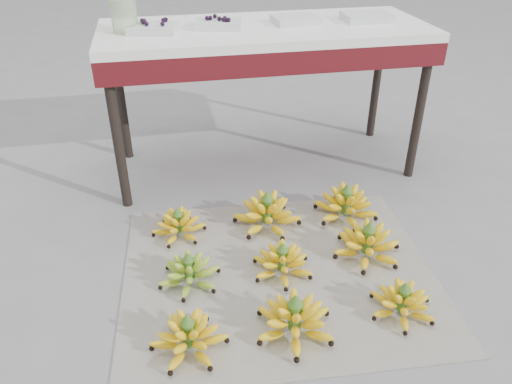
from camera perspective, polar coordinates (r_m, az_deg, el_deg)
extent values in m
plane|color=slate|center=(2.08, 2.57, -9.21)|extent=(60.00, 60.00, 0.00)
cube|color=silver|center=(2.07, 2.59, -9.26)|extent=(1.31, 1.13, 0.01)
ellipsoid|color=#FFD302|center=(1.77, -7.65, -16.44)|extent=(0.32, 0.32, 0.08)
ellipsoid|color=#FFD302|center=(1.75, -7.73, -15.70)|extent=(0.22, 0.22, 0.06)
ellipsoid|color=#FFD302|center=(1.72, -7.80, -14.98)|extent=(0.14, 0.14, 0.05)
cylinder|color=#3D6920|center=(1.75, -7.73, -15.70)|extent=(0.04, 0.04, 0.11)
cone|color=#3D6920|center=(1.70, -7.89, -14.15)|extent=(0.05, 0.05, 0.04)
ellipsoid|color=#FFD302|center=(1.81, 4.42, -14.72)|extent=(0.32, 0.32, 0.08)
ellipsoid|color=#FFD302|center=(1.78, 4.47, -13.89)|extent=(0.23, 0.23, 0.06)
ellipsoid|color=#FFD302|center=(1.76, 4.52, -13.08)|extent=(0.15, 0.15, 0.05)
cylinder|color=#3D6920|center=(1.78, 4.47, -13.89)|extent=(0.05, 0.05, 0.12)
cone|color=#3D6920|center=(1.73, 4.57, -12.15)|extent=(0.06, 0.06, 0.04)
ellipsoid|color=#FFD302|center=(1.95, 16.31, -12.34)|extent=(0.27, 0.27, 0.07)
ellipsoid|color=#FFD302|center=(1.93, 16.45, -11.67)|extent=(0.19, 0.19, 0.05)
ellipsoid|color=#FFD302|center=(1.91, 16.58, -11.02)|extent=(0.13, 0.13, 0.04)
cylinder|color=#3D6920|center=(1.93, 16.45, -11.67)|extent=(0.04, 0.04, 0.10)
cone|color=#3D6920|center=(1.89, 16.73, -10.28)|extent=(0.05, 0.05, 0.04)
ellipsoid|color=#7AB127|center=(2.01, -7.59, -9.42)|extent=(0.28, 0.28, 0.07)
ellipsoid|color=#7AB127|center=(1.99, -7.66, -8.73)|extent=(0.19, 0.19, 0.05)
ellipsoid|color=#7AB127|center=(1.97, -7.72, -8.06)|extent=(0.13, 0.13, 0.05)
cylinder|color=#3D6920|center=(1.99, -7.66, -8.73)|extent=(0.04, 0.04, 0.10)
cone|color=#3D6920|center=(1.95, -7.79, -7.29)|extent=(0.05, 0.05, 0.04)
ellipsoid|color=#FFD302|center=(2.05, 3.00, -8.36)|extent=(0.26, 0.26, 0.07)
ellipsoid|color=#FFD302|center=(2.03, 3.03, -7.65)|extent=(0.18, 0.18, 0.06)
ellipsoid|color=#FFD302|center=(2.01, 3.05, -6.98)|extent=(0.12, 0.12, 0.05)
cylinder|color=#3D6920|center=(2.03, 3.03, -7.65)|extent=(0.04, 0.04, 0.10)
cone|color=#3D6920|center=(1.99, 3.08, -6.21)|extent=(0.05, 0.05, 0.04)
ellipsoid|color=#FFD302|center=(2.18, 12.57, -6.18)|extent=(0.30, 0.30, 0.09)
ellipsoid|color=#FFD302|center=(2.16, 12.68, -5.39)|extent=(0.21, 0.21, 0.06)
ellipsoid|color=#FFD302|center=(2.13, 12.79, -4.63)|extent=(0.14, 0.14, 0.05)
cylinder|color=#3D6920|center=(2.16, 12.68, -5.39)|extent=(0.05, 0.05, 0.12)
cone|color=#3D6920|center=(2.11, 12.92, -3.76)|extent=(0.06, 0.06, 0.04)
ellipsoid|color=#FFD302|center=(2.28, -8.79, -4.10)|extent=(0.31, 0.31, 0.07)
ellipsoid|color=#FFD302|center=(2.26, -8.85, -3.47)|extent=(0.22, 0.22, 0.05)
ellipsoid|color=#FFD302|center=(2.24, -8.91, -2.86)|extent=(0.14, 0.14, 0.04)
cylinder|color=#3D6920|center=(2.26, -8.85, -3.47)|extent=(0.04, 0.04, 0.10)
cone|color=#3D6920|center=(2.23, -8.98, -2.17)|extent=(0.05, 0.05, 0.03)
ellipsoid|color=#FFD302|center=(2.31, 1.26, -2.87)|extent=(0.39, 0.39, 0.09)
ellipsoid|color=#FFD302|center=(2.29, 1.27, -2.05)|extent=(0.28, 0.28, 0.07)
ellipsoid|color=#FFD302|center=(2.27, 1.28, -1.27)|extent=(0.18, 0.18, 0.06)
cylinder|color=#3D6920|center=(2.29, 1.27, -2.05)|extent=(0.05, 0.05, 0.12)
cone|color=#3D6920|center=(2.24, 1.29, -0.37)|extent=(0.06, 0.06, 0.05)
ellipsoid|color=#FFD302|center=(2.41, 10.19, -1.83)|extent=(0.33, 0.33, 0.09)
ellipsoid|color=#FFD302|center=(2.39, 10.27, -1.06)|extent=(0.23, 0.23, 0.07)
ellipsoid|color=#FFD302|center=(2.37, 10.35, -0.32)|extent=(0.15, 0.15, 0.06)
cylinder|color=#3D6920|center=(2.39, 10.27, -1.06)|extent=(0.05, 0.05, 0.12)
cone|color=#3D6920|center=(2.35, 10.44, 0.53)|extent=(0.06, 0.06, 0.04)
cylinder|color=black|center=(2.40, -15.57, 6.02)|extent=(0.05, 0.05, 0.73)
cylinder|color=black|center=(2.72, 18.14, 8.61)|extent=(0.05, 0.05, 0.73)
cylinder|color=black|center=(2.90, -15.21, 10.45)|extent=(0.05, 0.05, 0.73)
cylinder|color=black|center=(3.17, 13.65, 12.42)|extent=(0.05, 0.05, 0.73)
cube|color=#520F13|center=(2.60, 1.03, 16.41)|extent=(1.62, 0.65, 0.11)
cube|color=white|center=(2.58, 1.04, 18.03)|extent=(1.62, 0.65, 0.04)
cube|color=silver|center=(2.48, -11.71, 17.83)|extent=(0.25, 0.21, 0.04)
sphere|color=black|center=(2.45, -12.41, 18.25)|extent=(0.02, 0.02, 0.02)
sphere|color=black|center=(2.49, -12.63, 18.41)|extent=(0.02, 0.02, 0.02)
sphere|color=black|center=(2.52, -10.27, 18.83)|extent=(0.02, 0.02, 0.02)
sphere|color=black|center=(2.44, -10.64, 18.36)|extent=(0.02, 0.02, 0.02)
sphere|color=black|center=(2.51, -10.54, 18.76)|extent=(0.02, 0.02, 0.02)
sphere|color=black|center=(2.50, -12.76, 18.45)|extent=(0.02, 0.02, 0.02)
sphere|color=black|center=(2.51, -12.66, 18.55)|extent=(0.02, 0.02, 0.02)
sphere|color=black|center=(2.52, -12.88, 18.56)|extent=(0.02, 0.02, 0.02)
cube|color=silver|center=(2.53, -4.34, 18.58)|extent=(0.25, 0.20, 0.04)
sphere|color=black|center=(2.57, -4.72, 19.40)|extent=(0.02, 0.02, 0.02)
sphere|color=black|center=(2.53, -5.25, 19.21)|extent=(0.02, 0.02, 0.02)
sphere|color=black|center=(2.49, -3.51, 19.09)|extent=(0.02, 0.02, 0.02)
sphere|color=black|center=(2.53, -5.61, 19.17)|extent=(0.02, 0.02, 0.02)
sphere|color=black|center=(2.52, -3.58, 19.23)|extent=(0.02, 0.02, 0.02)
sphere|color=black|center=(2.49, -3.73, 19.09)|extent=(0.02, 0.02, 0.02)
sphere|color=black|center=(2.49, -3.14, 19.07)|extent=(0.02, 0.02, 0.02)
sphere|color=black|center=(2.51, -4.23, 19.17)|extent=(0.02, 0.02, 0.02)
sphere|color=black|center=(2.49, -3.48, 19.08)|extent=(0.02, 0.02, 0.02)
cube|color=silver|center=(2.62, 4.54, 19.03)|extent=(0.24, 0.18, 0.04)
cube|color=silver|center=(2.73, 12.56, 18.95)|extent=(0.24, 0.17, 0.04)
cylinder|color=#D8F4C2|center=(2.50, -14.86, 18.91)|extent=(0.15, 0.15, 0.15)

